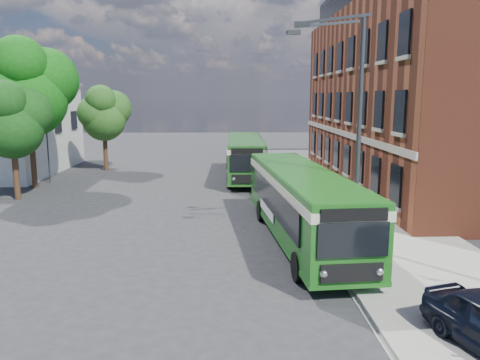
{
  "coord_description": "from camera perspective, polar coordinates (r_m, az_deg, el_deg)",
  "views": [
    {
      "loc": [
        0.1,
        -20.0,
        6.06
      ],
      "look_at": [
        0.69,
        1.56,
        2.2
      ],
      "focal_mm": 35.0,
      "sensor_mm": 36.0,
      "label": 1
    }
  ],
  "objects": [
    {
      "name": "ground",
      "position": [
        20.9,
        -1.78,
        -6.71
      ],
      "size": [
        120.0,
        120.0,
        0.0
      ],
      "primitive_type": "plane",
      "color": "#272729",
      "rests_on": "ground"
    },
    {
      "name": "pavement",
      "position": [
        29.45,
        12.02,
        -1.8
      ],
      "size": [
        6.0,
        48.0,
        0.15
      ],
      "primitive_type": "cube",
      "color": "gray",
      "rests_on": "ground"
    },
    {
      "name": "kerb_line",
      "position": [
        28.91,
        6.13,
        -2.0
      ],
      "size": [
        0.12,
        48.0,
        0.01
      ],
      "primitive_type": "cube",
      "color": "beige",
      "rests_on": "ground"
    },
    {
      "name": "brick_office",
      "position": [
        34.9,
        22.32,
        10.89
      ],
      "size": [
        12.1,
        26.0,
        14.2
      ],
      "color": "brown",
      "rests_on": "ground"
    },
    {
      "name": "white_building",
      "position": [
        42.16,
        -27.14,
        5.77
      ],
      "size": [
        9.4,
        13.4,
        7.3
      ],
      "color": "beige",
      "rests_on": "ground"
    },
    {
      "name": "flagpole",
      "position": [
        35.33,
        -22.58,
        7.56
      ],
      "size": [
        0.95,
        0.1,
        9.0
      ],
      "color": "#35373A",
      "rests_on": "ground"
    },
    {
      "name": "street_lamp",
      "position": [
        18.66,
        13.22,
        5.98
      ],
      "size": [
        2.96,
        2.38,
        9.0
      ],
      "color": "#35373A",
      "rests_on": "ground"
    },
    {
      "name": "bus_stop_sign",
      "position": [
        17.34,
        17.07,
        -5.53
      ],
      "size": [
        0.35,
        0.08,
        2.52
      ],
      "color": "#35373A",
      "rests_on": "ground"
    },
    {
      "name": "bus_front",
      "position": [
        19.84,
        7.47,
        -2.24
      ],
      "size": [
        3.64,
        12.69,
        3.02
      ],
      "color": "#195D17",
      "rests_on": "ground"
    },
    {
      "name": "bus_rear",
      "position": [
        35.01,
        0.63,
        3.21
      ],
      "size": [
        2.8,
        11.84,
        3.02
      ],
      "color": "#215B1E",
      "rests_on": "ground"
    },
    {
      "name": "pedestrian_a",
      "position": [
        16.98,
        14.02,
        -7.87
      ],
      "size": [
        0.65,
        0.6,
        1.49
      ],
      "primitive_type": "imported",
      "rotation": [
        0.0,
        0.0,
        3.75
      ],
      "color": "black",
      "rests_on": "pavement"
    },
    {
      "name": "pedestrian_b",
      "position": [
        20.05,
        14.42,
        -4.89
      ],
      "size": [
        0.97,
        0.88,
        1.63
      ],
      "primitive_type": "imported",
      "rotation": [
        0.0,
        0.0,
        2.74
      ],
      "color": "black",
      "rests_on": "pavement"
    },
    {
      "name": "tree_left",
      "position": [
        30.37,
        -26.04,
        6.66
      ],
      "size": [
        4.15,
        3.95,
        7.01
      ],
      "color": "#3B2415",
      "rests_on": "ground"
    },
    {
      "name": "tree_mid",
      "position": [
        33.8,
        -24.41,
        10.29
      ],
      "size": [
        5.82,
        5.53,
        9.82
      ],
      "color": "#3B2415",
      "rests_on": "ground"
    },
    {
      "name": "tree_right",
      "position": [
        40.18,
        -16.24,
        7.86
      ],
      "size": [
        4.14,
        3.94,
        6.99
      ],
      "color": "#3B2415",
      "rests_on": "ground"
    }
  ]
}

